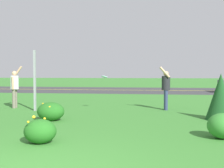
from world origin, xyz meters
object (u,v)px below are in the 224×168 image
at_px(sign_post_near_path, 35,81).
at_px(frisbee_pale_blue, 104,77).
at_px(person_thrower_white_shirt, 15,86).
at_px(person_catcher_dark_shirt, 166,87).

height_order(sign_post_near_path, frisbee_pale_blue, sign_post_near_path).
relative_size(sign_post_near_path, person_thrower_white_shirt, 1.33).
bearing_deg(person_catcher_dark_shirt, person_thrower_white_shirt, -177.94).
distance_m(sign_post_near_path, frisbee_pale_blue, 2.79).
bearing_deg(frisbee_pale_blue, person_catcher_dark_shirt, 8.26).
bearing_deg(person_catcher_dark_shirt, frisbee_pale_blue, -171.74).
xyz_separation_m(sign_post_near_path, frisbee_pale_blue, (2.72, 0.56, 0.15)).
bearing_deg(person_thrower_white_shirt, frisbee_pale_blue, -1.88).
bearing_deg(person_thrower_white_shirt, person_catcher_dark_shirt, 2.06).
distance_m(sign_post_near_path, person_thrower_white_shirt, 1.41).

